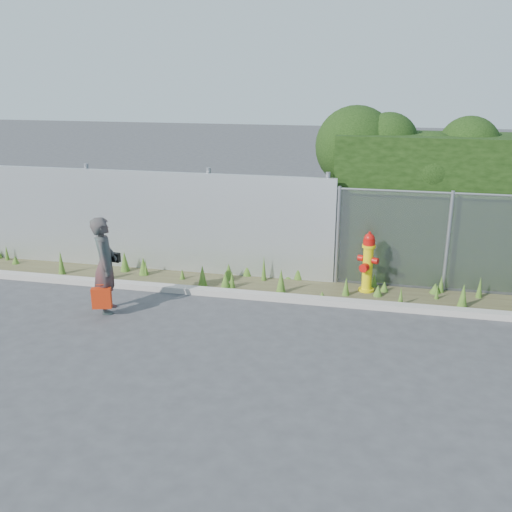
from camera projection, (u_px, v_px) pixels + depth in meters
name	position (u px, v px, depth m)	size (l,w,h in m)	color
ground	(255.00, 341.00, 9.35)	(80.00, 80.00, 0.00)	#3B3B3D
curb	(276.00, 297.00, 11.01)	(16.00, 0.22, 0.12)	#A09990
weed_strip	(278.00, 281.00, 11.64)	(16.00, 1.34, 0.55)	#474128
corrugated_fence	(141.00, 221.00, 12.48)	(8.50, 0.21, 2.30)	silver
chainlink_fence	(505.00, 245.00, 10.95)	(6.50, 0.07, 2.05)	gray
fire_hydrant	(368.00, 263.00, 11.25)	(0.42, 0.37, 1.25)	yellow
woman	(105.00, 265.00, 10.27)	(0.65, 0.42, 1.77)	#0D564F
red_tote_bag	(102.00, 298.00, 10.16)	(0.34, 0.13, 0.45)	#B2280A
black_shoulder_bag	(114.00, 257.00, 10.41)	(0.22, 0.09, 0.17)	black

